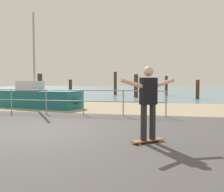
% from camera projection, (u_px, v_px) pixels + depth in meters
% --- Properties ---
extents(ground_plane, '(24.00, 10.00, 0.04)m').
position_uv_depth(ground_plane, '(25.00, 140.00, 6.25)').
color(ground_plane, '#474444').
rests_on(ground_plane, ground).
extents(beach_strip, '(24.00, 6.00, 0.04)m').
position_uv_depth(beach_strip, '(107.00, 107.00, 14.03)').
color(beach_strip, tan).
rests_on(beach_strip, ground).
extents(sea_surface, '(72.00, 50.00, 0.04)m').
position_uv_depth(sea_surface, '(150.00, 90.00, 41.27)').
color(sea_surface, slate).
rests_on(sea_surface, ground).
extents(railing_fence, '(11.70, 0.05, 1.05)m').
position_uv_depth(railing_fence, '(28.00, 97.00, 11.27)').
color(railing_fence, gray).
rests_on(railing_fence, ground).
extents(sailboat, '(5.07, 2.22, 4.92)m').
position_uv_depth(sailboat, '(42.00, 98.00, 13.49)').
color(sailboat, '#19666B').
rests_on(sailboat, ground).
extents(skateboard, '(0.74, 0.67, 0.08)m').
position_uv_depth(skateboard, '(148.00, 140.00, 5.89)').
color(skateboard, brown).
rests_on(skateboard, ground).
extents(skateboarder, '(1.16, 1.01, 1.65)m').
position_uv_depth(skateboarder, '(148.00, 99.00, 5.83)').
color(skateboarder, '#26262B').
rests_on(skateboarder, skateboard).
extents(groyne_post_0, '(0.37, 0.37, 1.97)m').
position_uv_depth(groyne_post_0, '(40.00, 86.00, 20.80)').
color(groyne_post_0, '#422D1E').
rests_on(groyne_post_0, ground).
extents(groyne_post_1, '(0.26, 0.26, 1.51)m').
position_uv_depth(groyne_post_1, '(70.00, 89.00, 20.64)').
color(groyne_post_1, '#422D1E').
rests_on(groyne_post_1, ground).
extents(groyne_post_2, '(0.30, 0.30, 2.28)m').
position_uv_depth(groyne_post_2, '(115.00, 84.00, 25.43)').
color(groyne_post_2, '#422D1E').
rests_on(groyne_post_2, ground).
extents(groyne_post_3, '(0.35, 0.35, 1.95)m').
position_uv_depth(groyne_post_3, '(136.00, 86.00, 22.04)').
color(groyne_post_3, '#422D1E').
rests_on(groyne_post_3, ground).
extents(groyne_post_4, '(0.26, 0.26, 1.87)m').
position_uv_depth(groyne_post_4, '(166.00, 86.00, 24.78)').
color(groyne_post_4, '#422D1E').
rests_on(groyne_post_4, ground).
extents(groyne_post_5, '(0.28, 0.28, 1.49)m').
position_uv_depth(groyne_post_5, '(198.00, 90.00, 19.83)').
color(groyne_post_5, '#422D1E').
rests_on(groyne_post_5, ground).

